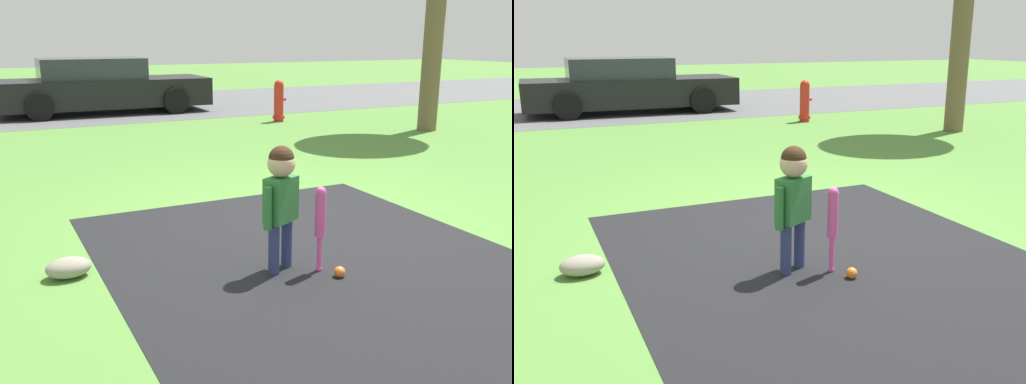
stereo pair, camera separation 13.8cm
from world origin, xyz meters
TOP-DOWN VIEW (x-y plane):
  - ground_plane at (0.00, 0.00)m, footprint 60.00×60.00m
  - driveway_strip at (-0.32, -2.50)m, footprint 3.06×7.00m
  - street_strip at (0.00, 9.76)m, footprint 40.00×6.00m
  - child at (-0.65, -0.90)m, footprint 0.34×0.24m
  - baseball_bat at (-0.41, -1.04)m, footprint 0.08×0.08m
  - sports_ball at (-0.34, -1.20)m, footprint 0.08×0.08m
  - fire_hydrant at (2.93, 5.78)m, footprint 0.27×0.24m
  - parked_car at (0.01, 8.69)m, footprint 4.62×1.92m
  - edging_rock at (-2.05, -0.35)m, footprint 0.31×0.22m

SIDE VIEW (x-z plane):
  - ground_plane at x=0.00m, z-range 0.00..0.00m
  - street_strip at x=0.00m, z-range 0.00..0.01m
  - driveway_strip at x=-0.32m, z-range 0.00..0.01m
  - sports_ball at x=-0.34m, z-range 0.00..0.08m
  - edging_rock at x=-2.05m, z-range 0.00..0.15m
  - fire_hydrant at x=2.93m, z-range -0.01..0.81m
  - baseball_bat at x=-0.41m, z-range 0.09..0.73m
  - parked_car at x=0.01m, z-range -0.03..1.17m
  - child at x=-0.65m, z-range 0.14..1.06m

